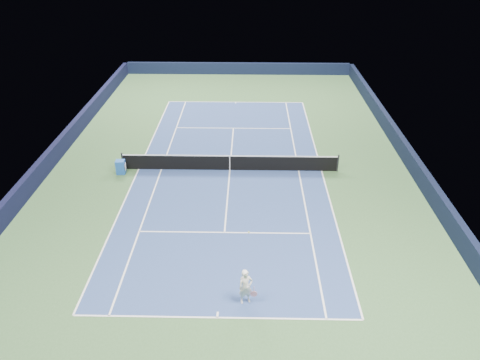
{
  "coord_description": "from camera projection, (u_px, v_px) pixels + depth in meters",
  "views": [
    {
      "loc": [
        1.13,
        -24.71,
        13.15
      ],
      "look_at": [
        0.67,
        -3.0,
        1.0
      ],
      "focal_mm": 35.0,
      "sensor_mm": 36.0,
      "label": 1
    }
  ],
  "objects": [
    {
      "name": "sideline_singles_left",
      "position": [
        161.0,
        169.0,
        28.07
      ],
      "size": [
        0.08,
        23.77,
        0.0
      ],
      "primitive_type": "cube",
      "color": "white",
      "rests_on": "ground"
    },
    {
      "name": "wall_far",
      "position": [
        238.0,
        68.0,
        45.02
      ],
      "size": [
        22.0,
        0.35,
        1.1
      ],
      "primitive_type": "cube",
      "color": "black",
      "rests_on": "ground"
    },
    {
      "name": "sideline_singles_right",
      "position": [
        299.0,
        171.0,
        27.92
      ],
      "size": [
        0.08,
        23.77,
        0.0
      ],
      "primitive_type": "cube",
      "color": "white",
      "rests_on": "ground"
    },
    {
      "name": "wall_left",
      "position": [
        49.0,
        160.0,
        27.93
      ],
      "size": [
        0.35,
        40.0,
        1.1
      ],
      "primitive_type": "cube",
      "color": "black",
      "rests_on": "ground"
    },
    {
      "name": "tennis_net",
      "position": [
        230.0,
        163.0,
        27.75
      ],
      "size": [
        12.9,
        0.1,
        1.07
      ],
      "color": "black",
      "rests_on": "ground"
    },
    {
      "name": "tennis_player",
      "position": [
        246.0,
        287.0,
        17.99
      ],
      "size": [
        0.78,
        1.3,
        2.66
      ],
      "color": "white",
      "rests_on": "ground"
    },
    {
      "name": "center_mark_near",
      "position": [
        218.0,
        315.0,
        17.75
      ],
      "size": [
        0.08,
        0.3,
        0.0
      ],
      "primitive_type": "cube",
      "color": "white",
      "rests_on": "ground"
    },
    {
      "name": "service_line_near",
      "position": [
        225.0,
        232.0,
        22.41
      ],
      "size": [
        8.23,
        0.08,
        0.0
      ],
      "primitive_type": "cube",
      "color": "white",
      "rests_on": "ground"
    },
    {
      "name": "baseline_near",
      "position": [
        217.0,
        318.0,
        17.62
      ],
      "size": [
        10.97,
        0.08,
        0.0
      ],
      "primitive_type": "cube",
      "color": "white",
      "rests_on": "ground"
    },
    {
      "name": "wall_right",
      "position": [
        413.0,
        164.0,
        27.53
      ],
      "size": [
        0.35,
        40.0,
        1.1
      ],
      "primitive_type": "cube",
      "color": "black",
      "rests_on": "ground"
    },
    {
      "name": "center_mark_far",
      "position": [
        236.0,
        103.0,
        38.23
      ],
      "size": [
        0.08,
        0.3,
        0.0
      ],
      "primitive_type": "cube",
      "color": "white",
      "rests_on": "ground"
    },
    {
      "name": "ground",
      "position": [
        230.0,
        170.0,
        28.0
      ],
      "size": [
        40.0,
        40.0,
        0.0
      ],
      "primitive_type": "plane",
      "color": "#34572F",
      "rests_on": "ground"
    },
    {
      "name": "center_service_line",
      "position": [
        230.0,
        170.0,
        27.99
      ],
      "size": [
        0.08,
        12.8,
        0.0
      ],
      "primitive_type": "cube",
      "color": "white",
      "rests_on": "ground"
    },
    {
      "name": "sideline_doubles_right",
      "position": [
        322.0,
        171.0,
        27.89
      ],
      "size": [
        0.08,
        23.77,
        0.0
      ],
      "primitive_type": "cube",
      "color": "white",
      "rests_on": "ground"
    },
    {
      "name": "service_line_far",
      "position": [
        233.0,
        128.0,
        33.58
      ],
      "size": [
        8.23,
        0.08,
        0.0
      ],
      "primitive_type": "cube",
      "color": "white",
      "rests_on": "ground"
    },
    {
      "name": "sponsor_cube",
      "position": [
        121.0,
        167.0,
        27.44
      ],
      "size": [
        0.59,
        0.49,
        0.84
      ],
      "color": "#1D53B1",
      "rests_on": "ground"
    },
    {
      "name": "sideline_doubles_left",
      "position": [
        139.0,
        169.0,
        28.09
      ],
      "size": [
        0.08,
        23.77,
        0.0
      ],
      "primitive_type": "cube",
      "color": "white",
      "rests_on": "ground"
    },
    {
      "name": "court_surface",
      "position": [
        230.0,
        170.0,
        27.99
      ],
      "size": [
        10.97,
        23.77,
        0.01
      ],
      "primitive_type": "cube",
      "color": "navy",
      "rests_on": "ground"
    },
    {
      "name": "baseline_far",
      "position": [
        236.0,
        102.0,
        38.36
      ],
      "size": [
        10.97,
        0.08,
        0.0
      ],
      "primitive_type": "cube",
      "color": "white",
      "rests_on": "ground"
    }
  ]
}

